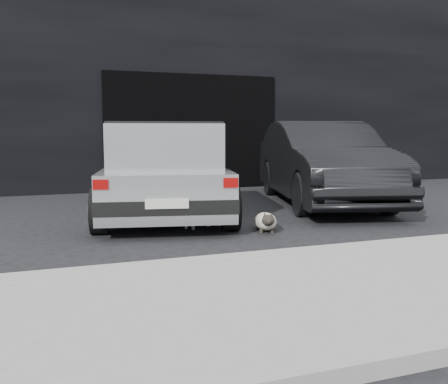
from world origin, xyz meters
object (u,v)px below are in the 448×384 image
object	(u,v)px
cat_siamese	(266,221)
cat_white	(199,214)
second_car	(322,163)
silver_hatchback	(164,166)

from	to	relation	value
cat_siamese	cat_white	distance (m)	0.95
second_car	cat_siamese	world-z (taller)	second_car
second_car	cat_white	world-z (taller)	second_car
silver_hatchback	cat_siamese	bearing A→B (deg)	-47.19
second_car	cat_siamese	size ratio (longest dim) A/B	5.46
silver_hatchback	cat_white	xyz separation A→B (m)	(0.24, -1.06, -0.61)
second_car	cat_white	xyz separation A→B (m)	(-2.76, -1.36, -0.57)
silver_hatchback	second_car	world-z (taller)	second_car
second_car	silver_hatchback	bearing A→B (deg)	-159.48
cat_siamese	cat_white	bearing A→B (deg)	-20.73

